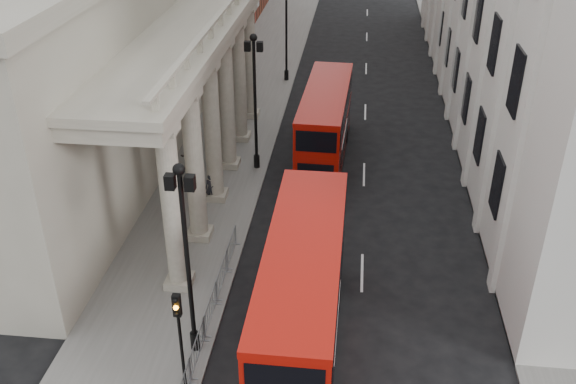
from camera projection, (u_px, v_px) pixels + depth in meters
The scene contains 14 objects.
sidewalk_west at pixel (246, 106), 48.52m from camera, with size 6.00×140.00×0.12m, color slate.
sidewalk_east at pixel (468, 115), 46.91m from camera, with size 3.00×140.00×0.12m, color slate.
kerb at pixel (285, 108), 48.22m from camera, with size 0.20×140.00×0.14m, color slate.
portico_building at pixel (75, 81), 35.94m from camera, with size 9.00×28.00×12.00m, color gray.
lamp_post_south at pixel (186, 250), 23.40m from camera, with size 1.05×0.44×8.32m.
lamp_post_mid at pixel (255, 94), 37.24m from camera, with size 1.05×0.44×8.32m.
lamp_post_north at pixel (286, 22), 51.08m from camera, with size 1.05×0.44×8.32m.
traffic_light at pixel (179, 325), 22.54m from camera, with size 0.28×0.33×4.30m.
crowd_barriers at pixel (190, 371), 23.93m from camera, with size 0.50×18.75×1.10m.
bus_near at pixel (303, 296), 24.71m from camera, with size 2.88×11.64×5.02m.
bus_far at pixel (325, 124), 39.71m from camera, with size 2.97×10.78×4.62m.
pedestrian_a at pixel (211, 188), 35.63m from camera, with size 0.59×0.39×1.62m, color black.
pedestrian_b at pixel (188, 156), 38.96m from camera, with size 0.87×0.68×1.80m, color black.
pedestrian_c at pixel (216, 177), 36.71m from camera, with size 0.79×0.51×1.61m, color black.
Camera 1 is at (5.26, -14.79, 18.27)m, focal length 40.00 mm.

